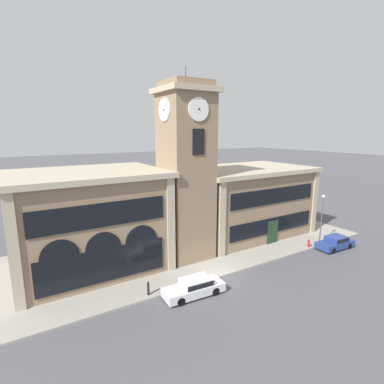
% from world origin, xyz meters
% --- Properties ---
extents(ground_plane, '(300.00, 300.00, 0.00)m').
position_xyz_m(ground_plane, '(0.00, 0.00, 0.00)').
color(ground_plane, '#4C4C51').
extents(sidewalk_kerb, '(41.56, 14.34, 0.15)m').
position_xyz_m(sidewalk_kerb, '(0.00, 7.17, 0.07)').
color(sidewalk_kerb, gray).
rests_on(sidewalk_kerb, ground_plane).
extents(clock_tower, '(4.89, 4.89, 17.66)m').
position_xyz_m(clock_tower, '(-0.00, 5.36, 8.28)').
color(clock_tower, '#897056').
rests_on(clock_tower, ground_plane).
extents(town_hall_left_wing, '(13.00, 9.77, 8.80)m').
position_xyz_m(town_hall_left_wing, '(-8.54, 7.77, 4.42)').
color(town_hall_left_wing, '#897056').
rests_on(town_hall_left_wing, ground_plane).
extents(town_hall_right_wing, '(15.09, 9.77, 7.97)m').
position_xyz_m(town_hall_right_wing, '(9.59, 7.78, 4.01)').
color(town_hall_right_wing, '#897056').
rests_on(town_hall_right_wing, ground_plane).
extents(parked_car_near, '(4.75, 1.99, 1.33)m').
position_xyz_m(parked_car_near, '(-3.11, -1.13, 0.69)').
color(parked_car_near, silver).
rests_on(parked_car_near, ground_plane).
extents(parked_car_mid, '(4.22, 2.00, 1.34)m').
position_xyz_m(parked_car_mid, '(14.35, -1.13, 0.70)').
color(parked_car_mid, navy).
rests_on(parked_car_mid, ground_plane).
extents(street_lamp, '(0.36, 0.36, 5.43)m').
position_xyz_m(street_lamp, '(13.83, 0.37, 3.74)').
color(street_lamp, '#4C4C51').
rests_on(street_lamp, sidewalk_kerb).
extents(bollard, '(0.18, 0.18, 1.06)m').
position_xyz_m(bollard, '(-6.14, 0.50, 0.67)').
color(bollard, black).
rests_on(bollard, sidewalk_kerb).
extents(fire_hydrant, '(0.22, 0.22, 0.87)m').
position_xyz_m(fire_hydrant, '(11.97, 0.35, 0.57)').
color(fire_hydrant, red).
rests_on(fire_hydrant, sidewalk_kerb).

